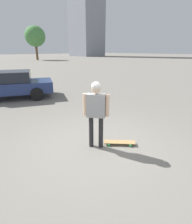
# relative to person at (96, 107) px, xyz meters

# --- Properties ---
(ground_plane) EXTENTS (220.00, 220.00, 0.00)m
(ground_plane) POSITION_rel_person_xyz_m (0.00, 0.00, -1.09)
(ground_plane) COLOR gray
(person) EXTENTS (0.52, 0.45, 1.71)m
(person) POSITION_rel_person_xyz_m (0.00, 0.00, 0.00)
(person) COLOR #262628
(person) RESTS_ON ground_plane
(skateboard) EXTENTS (0.73, 0.74, 0.08)m
(skateboard) POSITION_rel_person_xyz_m (0.34, 0.54, -1.02)
(skateboard) COLOR tan
(skateboard) RESTS_ON ground_plane
(car_parked_near) EXTENTS (3.33, 4.62, 1.39)m
(car_parked_near) POSITION_rel_person_xyz_m (-6.62, -0.16, -0.37)
(car_parked_near) COLOR navy
(car_parked_near) RESTS_ON ground_plane
(tree_distant) EXTENTS (4.91, 4.91, 8.03)m
(tree_distant) POSITION_rel_person_xyz_m (-41.85, 16.42, 4.45)
(tree_distant) COLOR brown
(tree_distant) RESTS_ON ground_plane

